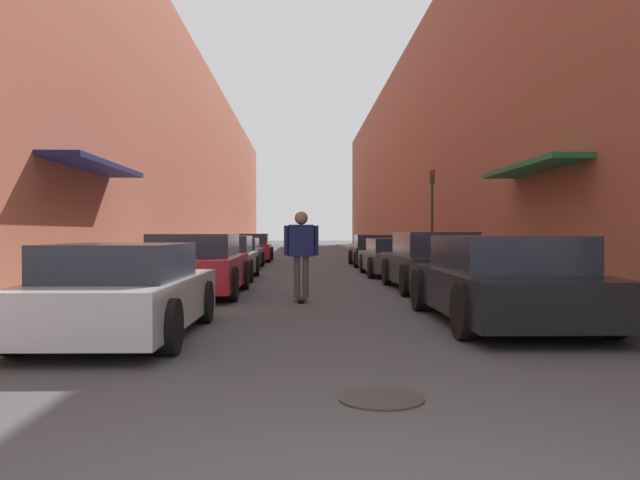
# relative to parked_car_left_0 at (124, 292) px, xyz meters

# --- Properties ---
(ground) EXTENTS (151.83, 151.83, 0.00)m
(ground) POSITION_rel_parked_car_left_0_xyz_m (2.64, 21.97, -0.59)
(ground) COLOR #424244
(curb_strip_left) EXTENTS (1.80, 69.01, 0.12)m
(curb_strip_left) POSITION_rel_parked_car_left_0_xyz_m (-1.97, 28.87, -0.53)
(curb_strip_left) COLOR #A3A099
(curb_strip_left) RESTS_ON ground
(curb_strip_right) EXTENTS (1.80, 69.01, 0.12)m
(curb_strip_right) POSITION_rel_parked_car_left_0_xyz_m (7.25, 28.87, -0.53)
(curb_strip_right) COLOR #A3A099
(curb_strip_right) RESTS_ON ground
(building_row_left) EXTENTS (4.90, 69.01, 10.56)m
(building_row_left) POSITION_rel_parked_car_left_0_xyz_m (-4.87, 28.87, 4.69)
(building_row_left) COLOR brown
(building_row_left) RESTS_ON ground
(building_row_right) EXTENTS (4.90, 69.01, 11.73)m
(building_row_right) POSITION_rel_parked_car_left_0_xyz_m (10.15, 28.87, 5.28)
(building_row_right) COLOR brown
(building_row_right) RESTS_ON ground
(parked_car_left_0) EXTENTS (1.88, 4.03, 1.22)m
(parked_car_left_0) POSITION_rel_parked_car_left_0_xyz_m (0.00, 0.00, 0.00)
(parked_car_left_0) COLOR #B7B7BC
(parked_car_left_0) RESTS_ON ground
(parked_car_left_1) EXTENTS (2.02, 4.17, 1.33)m
(parked_car_left_1) POSITION_rel_parked_car_left_0_xyz_m (0.03, 5.42, 0.06)
(parked_car_left_1) COLOR maroon
(parked_car_left_1) RESTS_ON ground
(parked_car_left_2) EXTENTS (1.86, 4.00, 1.27)m
(parked_car_left_2) POSITION_rel_parked_car_left_0_xyz_m (0.04, 10.09, 0.02)
(parked_car_left_2) COLOR #B7B7BC
(parked_car_left_2) RESTS_ON ground
(parked_car_left_3) EXTENTS (1.85, 4.46, 1.16)m
(parked_car_left_3) POSITION_rel_parked_car_left_0_xyz_m (-0.13, 15.66, -0.02)
(parked_car_left_3) COLOR black
(parked_car_left_3) RESTS_ON ground
(parked_car_left_4) EXTENTS (1.86, 4.25, 1.31)m
(parked_car_left_4) POSITION_rel_parked_car_left_0_xyz_m (-0.04, 21.54, 0.05)
(parked_car_left_4) COLOR maroon
(parked_car_left_4) RESTS_ON ground
(parked_car_right_0) EXTENTS (2.09, 4.79, 1.31)m
(parked_car_right_0) POSITION_rel_parked_car_left_0_xyz_m (5.30, 1.10, 0.05)
(parked_car_right_0) COLOR black
(parked_car_right_0) RESTS_ON ground
(parked_car_right_1) EXTENTS (1.89, 4.63, 1.37)m
(parked_car_right_1) POSITION_rel_parked_car_left_0_xyz_m (5.37, 6.45, 0.07)
(parked_car_right_1) COLOR #232326
(parked_car_right_1) RESTS_ON ground
(parked_car_right_2) EXTENTS (2.09, 4.22, 1.17)m
(parked_car_right_2) POSITION_rel_parked_car_left_0_xyz_m (5.33, 11.56, -0.01)
(parked_car_right_2) COLOR #515459
(parked_car_right_2) RESTS_ON ground
(parked_car_right_3) EXTENTS (1.86, 4.25, 1.27)m
(parked_car_right_3) POSITION_rel_parked_car_left_0_xyz_m (5.26, 17.28, 0.02)
(parked_car_right_3) COLOR black
(parked_car_right_3) RESTS_ON ground
(skateboarder) EXTENTS (0.68, 0.78, 1.78)m
(skateboarder) POSITION_rel_parked_car_left_0_xyz_m (2.29, 4.15, 0.50)
(skateboarder) COLOR black
(skateboarder) RESTS_ON ground
(manhole_cover) EXTENTS (0.70, 0.70, 0.02)m
(manhole_cover) POSITION_rel_parked_car_left_0_xyz_m (2.95, -3.09, -0.58)
(manhole_cover) COLOR #332D28
(manhole_cover) RESTS_ON ground
(traffic_light) EXTENTS (0.16, 0.22, 3.48)m
(traffic_light) POSITION_rel_parked_car_left_0_xyz_m (7.03, 14.33, 1.68)
(traffic_light) COLOR #2D2D2D
(traffic_light) RESTS_ON curb_strip_right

